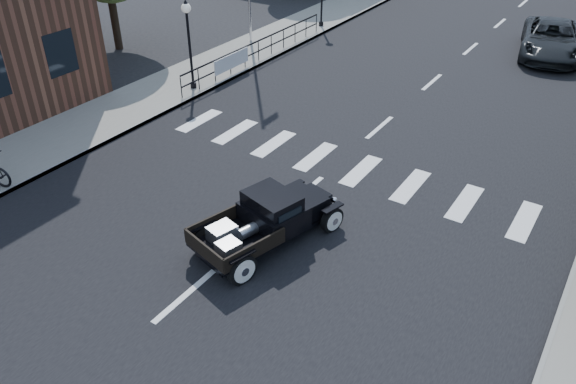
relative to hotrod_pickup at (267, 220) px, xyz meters
The scene contains 9 objects.
ground 0.90m from the hotrod_pickup, 134.95° to the left, with size 120.00×120.00×0.00m, color black.
road 15.43m from the hotrod_pickup, 91.52° to the left, with size 14.00×80.00×0.02m, color black.
road_markings 10.44m from the hotrod_pickup, 92.25° to the left, with size 12.00×60.00×0.06m, color silver, non-canonical shape.
sidewalk_left 17.81m from the hotrod_pickup, 120.03° to the left, with size 3.00×80.00×0.15m, color gray.
railing 12.95m from the hotrod_pickup, 126.52° to the left, with size 0.08×10.00×1.00m, color black, non-canonical shape.
banner 11.36m from the hotrod_pickup, 132.21° to the left, with size 0.04×2.20×0.60m, color silver, non-canonical shape.
lamp_post_b 10.32m from the hotrod_pickup, 141.33° to the left, with size 0.36×0.36×3.39m, color black, non-canonical shape.
hotrod_pickup is the anchor object (origin of this frame).
second_car 18.64m from the hotrod_pickup, 81.22° to the left, with size 2.51×5.45×1.51m, color black.
Camera 1 is at (6.93, -9.47, 8.67)m, focal length 35.00 mm.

